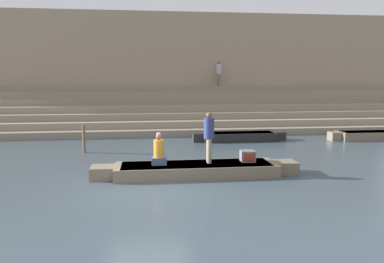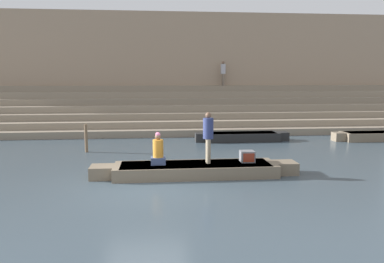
% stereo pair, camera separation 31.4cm
% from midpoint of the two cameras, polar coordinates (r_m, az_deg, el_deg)
% --- Properties ---
extents(ground_plane, '(120.00, 120.00, 0.00)m').
position_cam_midpoint_polar(ground_plane, '(11.27, -7.60, -8.47)').
color(ground_plane, '#3D4C56').
extents(ghat_steps, '(36.00, 5.43, 2.66)m').
position_cam_midpoint_polar(ghat_steps, '(23.49, -7.35, 2.67)').
color(ghat_steps, gray).
rests_on(ghat_steps, ground).
extents(back_wall, '(34.20, 1.28, 7.50)m').
position_cam_midpoint_polar(back_wall, '(25.92, -7.44, 9.33)').
color(back_wall, tan).
rests_on(back_wall, ground).
extents(rowboat_main, '(6.82, 1.48, 0.41)m').
position_cam_midpoint_polar(rowboat_main, '(12.41, -0.06, -5.78)').
color(rowboat_main, '#756651').
rests_on(rowboat_main, ground).
extents(person_standing, '(0.34, 0.34, 1.69)m').
position_cam_midpoint_polar(person_standing, '(12.35, 1.87, -0.35)').
color(person_standing, gray).
rests_on(person_standing, rowboat_main).
extents(person_rowing, '(0.48, 0.38, 1.06)m').
position_cam_midpoint_polar(person_rowing, '(12.24, -5.79, -3.08)').
color(person_rowing, '#3D4C75').
rests_on(person_rowing, rowboat_main).
extents(tv_set, '(0.46, 0.46, 0.37)m').
position_cam_midpoint_polar(tv_set, '(12.77, 7.78, -3.73)').
color(tv_set, slate).
rests_on(tv_set, rowboat_main).
extents(moored_boat_shore, '(4.78, 1.10, 0.43)m').
position_cam_midpoint_polar(moored_boat_shore, '(19.22, 6.74, -0.74)').
color(moored_boat_shore, black).
rests_on(moored_boat_shore, ground).
extents(moored_boat_distant, '(4.87, 1.10, 0.43)m').
position_cam_midpoint_polar(moored_boat_distant, '(21.61, 25.61, -0.50)').
color(moored_boat_distant, '#756651').
rests_on(moored_boat_distant, ground).
extents(mooring_post, '(0.13, 0.13, 1.22)m').
position_cam_midpoint_polar(mooring_post, '(16.77, -16.66, -1.05)').
color(mooring_post, brown).
rests_on(mooring_post, ground).
extents(person_on_steps, '(0.34, 0.34, 1.61)m').
position_cam_midpoint_polar(person_on_steps, '(25.37, 3.75, 9.10)').
color(person_on_steps, '#756656').
rests_on(person_on_steps, ghat_steps).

